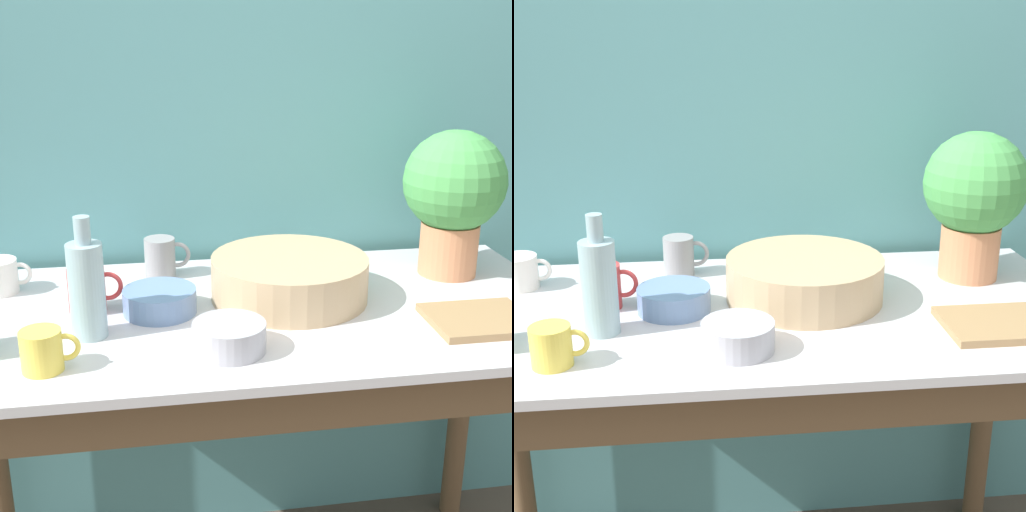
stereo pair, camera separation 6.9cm
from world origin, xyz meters
TOP-DOWN VIEW (x-y plane):
  - wall_back at (0.00, 0.74)m, footprint 6.00×0.05m
  - counter_table at (0.00, 0.32)m, footprint 1.40×0.69m
  - potted_plant at (0.50, 0.49)m, footprint 0.24×0.24m
  - bowl_wash_large at (0.08, 0.39)m, footprint 0.35×0.35m
  - bottle_tall at (-0.35, 0.26)m, footprint 0.07×0.07m
  - mug_yellow at (-0.42, 0.13)m, footprint 0.11×0.07m
  - mug_red at (-0.36, 0.39)m, footprint 0.12×0.08m
  - mug_grey at (-0.19, 0.58)m, footprint 0.11×0.07m
  - bowl_small_steel at (-0.08, 0.15)m, footprint 0.14×0.14m
  - bowl_small_blue at (-0.21, 0.35)m, footprint 0.16×0.16m
  - tray_board at (0.44, 0.19)m, footprint 0.21×0.18m

SIDE VIEW (x-z plane):
  - counter_table at x=0.00m, z-range 0.26..1.09m
  - tray_board at x=0.44m, z-range 0.83..0.85m
  - bowl_small_blue at x=-0.21m, z-range 0.83..0.89m
  - bowl_small_steel at x=-0.08m, z-range 0.83..0.89m
  - mug_yellow at x=-0.42m, z-range 0.83..0.91m
  - bowl_wash_large at x=0.08m, z-range 0.83..0.93m
  - mug_grey at x=-0.19m, z-range 0.83..0.93m
  - mug_red at x=-0.36m, z-range 0.83..0.93m
  - bottle_tall at x=-0.35m, z-range 0.81..1.06m
  - potted_plant at x=0.50m, z-range 0.86..1.22m
  - wall_back at x=0.00m, z-range 0.00..2.40m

